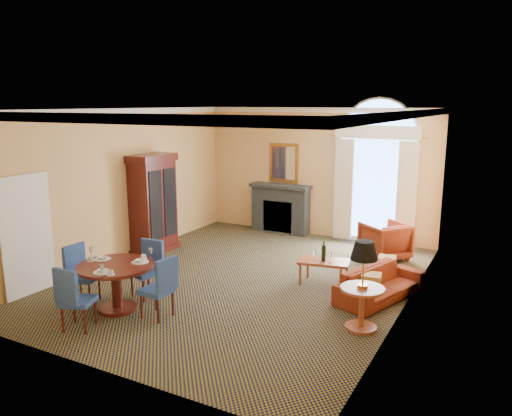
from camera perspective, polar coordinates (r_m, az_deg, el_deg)
The scene contains 12 objects.
ground at distance 9.67m, azimuth -1.41°, elevation -8.11°, with size 7.50×7.50×0.00m, color black.
room_envelope at distance 9.71m, azimuth 0.33°, elevation 7.20°, with size 6.04×7.52×3.45m.
armoire at distance 11.43m, azimuth -11.68°, elevation 0.33°, with size 0.63×1.12×2.20m.
dining_table at distance 8.40m, azimuth -15.71°, elevation -7.59°, with size 1.23×1.23×0.98m.
dining_chair_north at distance 8.91m, azimuth -12.13°, elevation -6.33°, with size 0.54×0.54×0.99m.
dining_chair_south at distance 7.85m, azimuth -20.25°, elevation -9.34°, with size 0.56×0.56×0.99m.
dining_chair_east at distance 7.95m, azimuth -10.75°, elevation -8.52°, with size 0.49×0.47×0.99m.
dining_chair_west at distance 8.96m, azimuth -19.53°, elevation -6.66°, with size 0.55×0.55×0.99m.
sofa at distance 8.94m, azimuth 14.04°, elevation -8.38°, with size 1.81×0.71×0.53m, color maroon.
armchair at distance 11.11m, azimuth 14.51°, elevation -3.65°, with size 0.86×0.88×0.80m, color maroon.
coffee_table at distance 9.32m, azimuth 7.75°, elevation -6.12°, with size 1.01×0.69×0.85m.
side_table at distance 7.52m, azimuth 12.14°, elevation -7.43°, with size 0.65×0.65×1.33m.
Camera 1 is at (4.47, -7.90, 3.31)m, focal length 35.00 mm.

